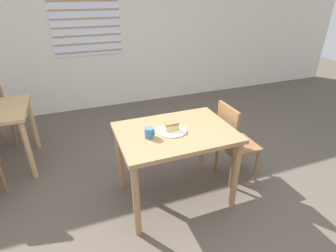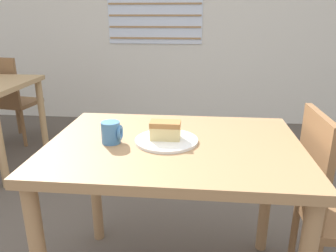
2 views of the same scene
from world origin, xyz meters
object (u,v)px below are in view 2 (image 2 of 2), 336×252
at_px(chair_near_window, 332,204).
at_px(plate, 166,140).
at_px(cake_slice, 165,130).
at_px(coffee_mug, 112,132).
at_px(chair_far_opposite, 12,98).
at_px(dining_table_near, 174,167).

height_order(chair_near_window, plate, chair_near_window).
relative_size(cake_slice, coffee_mug, 1.39).
bearing_deg(chair_far_opposite, cake_slice, 144.08).
distance_m(dining_table_near, chair_near_window, 0.74).
distance_m(chair_near_window, chair_far_opposite, 3.06).
bearing_deg(coffee_mug, plate, 8.73).
bearing_deg(chair_near_window, coffee_mug, 95.90).
relative_size(chair_far_opposite, cake_slice, 7.03).
bearing_deg(chair_far_opposite, chair_near_window, 154.97).
bearing_deg(dining_table_near, chair_near_window, 5.49).
height_order(dining_table_near, plate, plate).
bearing_deg(coffee_mug, cake_slice, 10.04).
xyz_separation_m(plate, cake_slice, (-0.01, 0.00, 0.04)).
distance_m(chair_near_window, coffee_mug, 1.04).
bearing_deg(coffee_mug, dining_table_near, 7.01).
distance_m(dining_table_near, cake_slice, 0.17).
distance_m(dining_table_near, plate, 0.13).
distance_m(dining_table_near, chair_far_opposite, 2.56).
distance_m(cake_slice, coffee_mug, 0.23).
bearing_deg(chair_far_opposite, dining_table_near, 144.59).
bearing_deg(chair_near_window, dining_table_near, 95.49).
distance_m(chair_far_opposite, plate, 2.54).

